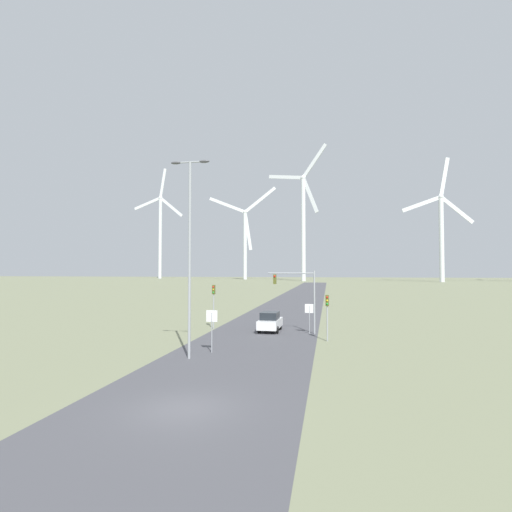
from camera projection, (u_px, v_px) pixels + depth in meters
ground_plane at (184, 409)px, 16.64m from camera, size 600.00×600.00×0.00m
road_surface at (291, 306)px, 63.83m from camera, size 10.00×240.00×0.01m
streetlamp at (190, 239)px, 26.26m from camera, size 2.67×0.32×13.04m
stop_sign_near at (212, 323)px, 27.92m from camera, size 0.81×0.07×2.96m
stop_sign_far at (309, 313)px, 36.24m from camera, size 0.81×0.07×2.69m
traffic_light_post_near_left at (214, 297)px, 39.12m from camera, size 0.28×0.34×4.31m
traffic_light_post_near_right at (327, 307)px, 32.42m from camera, size 0.28×0.34×3.75m
traffic_light_mast_overhead at (298, 289)px, 36.44m from camera, size 4.33×0.35×5.73m
car_approaching at (270, 322)px, 37.62m from camera, size 1.95×4.16×1.83m
wind_turbine_far_left at (160, 230)px, 268.15m from camera, size 35.07×2.60×74.24m
wind_turbine_left at (245, 236)px, 241.51m from camera, size 40.75×4.28×56.15m
wind_turbine_center at (303, 218)px, 205.66m from camera, size 31.32×11.05×69.79m
wind_turbine_right at (441, 228)px, 188.98m from camera, size 33.27×4.33×59.42m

